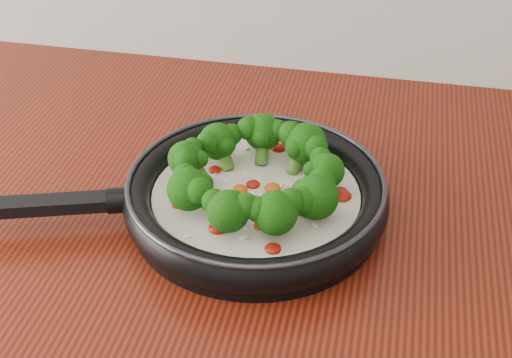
# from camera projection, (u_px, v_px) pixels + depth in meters

# --- Properties ---
(skillet) EXTENTS (0.49, 0.38, 0.09)m
(skillet) POSITION_uv_depth(u_px,v_px,m) (254.00, 192.00, 0.79)
(skillet) COLOR black
(skillet) RESTS_ON counter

